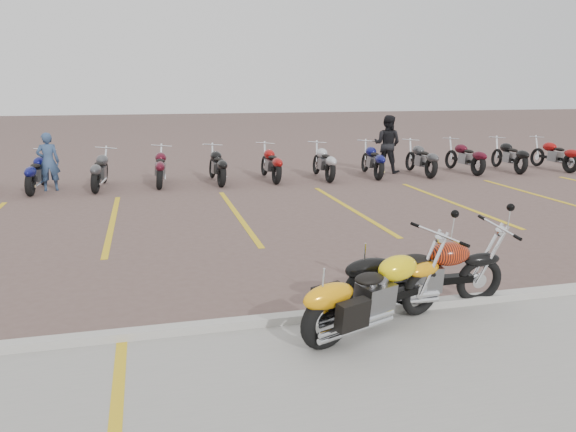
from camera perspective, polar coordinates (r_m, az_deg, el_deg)
The scene contains 8 objects.
ground at distance 8.90m, azimuth -1.04°, elevation -5.55°, with size 100.00×100.00×0.00m, color brown.
curb at distance 7.08m, azimuth 2.71°, elevation -10.13°, with size 60.00×0.18×0.12m, color #ADAAA3.
parking_stripes at distance 12.68m, azimuth -5.16°, elevation 0.13°, with size 38.00×5.50×0.01m, color gold, non-canonical shape.
yellow_cruiser at distance 6.69m, azimuth 8.48°, elevation -8.09°, with size 2.09×0.94×0.91m.
flame_cruiser at distance 7.43m, azimuth 13.32°, elevation -6.06°, with size 2.21×0.32×0.91m.
person_a at distance 16.76m, azimuth -23.18°, elevation 5.09°, with size 0.59×0.38×1.60m, color #31486D.
person_b at distance 18.95m, azimuth 10.05°, elevation 7.21°, with size 0.92×0.72×1.89m, color black.
bg_bike_row at distance 16.93m, azimuth -4.56°, elevation 5.32°, with size 22.16×2.02×1.10m.
Camera 1 is at (-1.91, -8.21, 2.86)m, focal length 35.00 mm.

